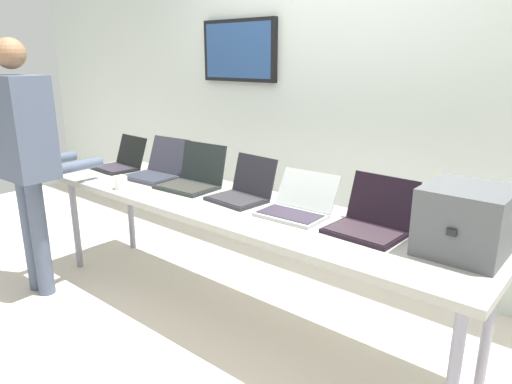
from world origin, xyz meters
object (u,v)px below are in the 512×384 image
(workbench, at_px, (232,210))
(laptop_station_4, at_px, (297,206))
(equipment_box, at_px, (466,220))
(laptop_station_0, at_px, (121,162))
(laptop_station_3, at_px, (243,190))
(laptop_station_5, at_px, (371,220))
(person, at_px, (24,146))
(coffee_mug, at_px, (121,183))
(laptop_station_2, at_px, (193,178))
(laptop_station_1, at_px, (157,169))

(workbench, bearing_deg, laptop_station_4, 9.22)
(equipment_box, height_order, laptop_station_4, equipment_box)
(workbench, height_order, laptop_station_0, laptop_station_0)
(laptop_station_3, xyz_separation_m, laptop_station_5, (0.84, 0.00, 0.00))
(workbench, bearing_deg, equipment_box, 5.33)
(workbench, distance_m, laptop_station_0, 1.26)
(equipment_box, height_order, laptop_station_3, equipment_box)
(person, bearing_deg, laptop_station_0, 89.72)
(laptop_station_0, bearing_deg, laptop_station_4, -0.66)
(equipment_box, relative_size, laptop_station_0, 1.09)
(person, distance_m, coffee_mug, 0.67)
(laptop_station_2, relative_size, coffee_mug, 4.62)
(laptop_station_5, relative_size, person, 0.22)
(workbench, height_order, laptop_station_4, laptop_station_4)
(workbench, relative_size, laptop_station_0, 8.50)
(workbench, xyz_separation_m, laptop_station_2, (-0.43, 0.09, 0.11))
(workbench, relative_size, laptop_station_1, 7.82)
(laptop_station_1, height_order, person, person)
(laptop_station_0, bearing_deg, laptop_station_2, -0.12)
(coffee_mug, bearing_deg, laptop_station_3, 23.77)
(laptop_station_5, xyz_separation_m, person, (-2.11, -0.71, 0.22))
(laptop_station_5, bearing_deg, coffee_mug, -168.05)
(workbench, height_order, laptop_station_3, laptop_station_3)
(workbench, bearing_deg, laptop_station_0, 175.95)
(laptop_station_1, height_order, laptop_station_3, laptop_station_1)
(workbench, xyz_separation_m, equipment_box, (1.29, 0.12, 0.20))
(equipment_box, xyz_separation_m, laptop_station_0, (-2.54, -0.03, -0.09))
(person, bearing_deg, workbench, 26.34)
(laptop_station_0, bearing_deg, laptop_station_3, 0.02)
(workbench, relative_size, person, 1.77)
(equipment_box, xyz_separation_m, laptop_station_5, (-0.43, -0.03, -0.09))
(equipment_box, bearing_deg, workbench, -174.67)
(laptop_station_3, distance_m, person, 1.47)
(laptop_station_4, height_order, laptop_station_5, laptop_station_5)
(laptop_station_1, bearing_deg, equipment_box, 0.43)
(workbench, xyz_separation_m, person, (-1.26, -0.62, 0.33))
(laptop_station_1, relative_size, laptop_station_2, 0.99)
(laptop_station_5, relative_size, coffee_mug, 4.38)
(laptop_station_5, xyz_separation_m, coffee_mug, (-1.61, -0.34, -0.02))
(equipment_box, bearing_deg, coffee_mug, -169.74)
(laptop_station_0, relative_size, laptop_station_5, 0.96)
(laptop_station_4, height_order, coffee_mug, laptop_station_4)
(laptop_station_1, bearing_deg, person, -120.52)
(equipment_box, relative_size, laptop_station_1, 1.00)
(equipment_box, xyz_separation_m, laptop_station_2, (-1.72, -0.03, -0.09))
(laptop_station_0, distance_m, laptop_station_1, 0.42)
(person, bearing_deg, equipment_box, 16.25)
(workbench, distance_m, laptop_station_4, 0.44)
(laptop_station_2, distance_m, laptop_station_4, 0.86)
(laptop_station_3, xyz_separation_m, person, (-1.27, -0.71, 0.22))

